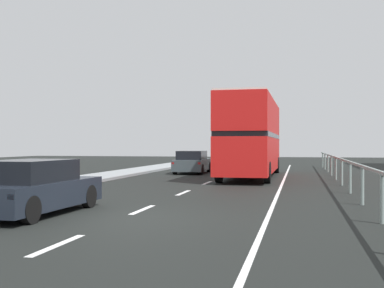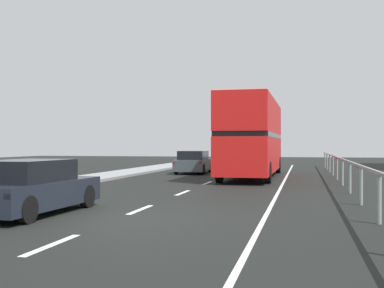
{
  "view_description": "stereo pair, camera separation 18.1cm",
  "coord_description": "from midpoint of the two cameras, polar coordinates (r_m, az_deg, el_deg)",
  "views": [
    {
      "loc": [
        4.19,
        -11.33,
        1.78
      ],
      "look_at": [
        -0.19,
        8.51,
        1.82
      ],
      "focal_mm": 45.41,
      "sensor_mm": 36.0,
      "label": 1
    },
    {
      "loc": [
        4.36,
        -11.29,
        1.78
      ],
      "look_at": [
        -0.19,
        8.51,
        1.82
      ],
      "focal_mm": 45.41,
      "sensor_mm": 36.0,
      "label": 2
    }
  ],
  "objects": [
    {
      "name": "ground_plane",
      "position": [
        12.23,
        -8.27,
        -8.71
      ],
      "size": [
        74.48,
        120.0,
        0.1
      ],
      "primitive_type": "cube",
      "color": "black"
    },
    {
      "name": "lane_paint_markings",
      "position": [
        20.34,
        6.58,
        -5.11
      ],
      "size": [
        3.58,
        46.0,
        0.01
      ],
      "color": "silver",
      "rests_on": "ground"
    },
    {
      "name": "bridge_side_railing",
      "position": [
        20.41,
        17.36,
        -2.43
      ],
      "size": [
        0.1,
        42.0,
        1.18
      ],
      "color": "gray",
      "rests_on": "ground"
    },
    {
      "name": "double_decker_bus_red",
      "position": [
        26.86,
        6.84,
        1.01
      ],
      "size": [
        2.6,
        11.48,
        4.29
      ],
      "rotation": [
        0.0,
        0.0,
        -0.01
      ],
      "color": "red",
      "rests_on": "ground"
    },
    {
      "name": "hatchback_car_near",
      "position": [
        13.18,
        -18.51,
        -4.93
      ],
      "size": [
        1.9,
        4.38,
        1.4
      ],
      "rotation": [
        0.0,
        0.0,
        -0.03
      ],
      "color": "black",
      "rests_on": "ground"
    },
    {
      "name": "sedan_car_ahead",
      "position": [
        30.4,
        -0.13,
        -2.18
      ],
      "size": [
        1.92,
        4.24,
        1.4
      ],
      "rotation": [
        0.0,
        0.0,
        0.03
      ],
      "color": "#404E53",
      "rests_on": "ground"
    }
  ]
}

